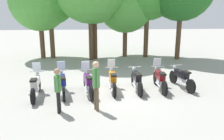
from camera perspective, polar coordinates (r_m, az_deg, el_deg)
name	(u,v)px	position (r m, az deg, el deg)	size (l,w,h in m)	color
ground_plane	(113,92)	(10.08, 0.25, -5.67)	(80.00, 80.00, 0.00)	#9E9B93
motorcycle_0	(36,85)	(9.91, -18.97, -3.68)	(0.62, 2.19, 1.37)	black
motorcycle_1	(63,83)	(9.86, -12.56, -3.32)	(0.64, 2.18, 1.37)	black
motorcycle_2	(88,83)	(9.73, -6.18, -3.29)	(0.67, 2.17, 1.37)	black
motorcycle_3	(113,80)	(10.10, 0.13, -2.54)	(0.62, 2.19, 1.37)	black
motorcycle_4	(136,80)	(10.21, 6.29, -2.51)	(0.62, 2.19, 0.99)	black
motorcycle_5	(160,79)	(10.52, 12.13, -2.18)	(0.62, 2.19, 1.37)	black
motorcycle_6	(181,77)	(11.02, 17.33, -1.83)	(0.62, 2.18, 0.99)	black
person_0	(58,87)	(8.00, -13.70, -4.34)	(0.22, 0.40, 1.62)	black
person_1	(96,82)	(7.93, -4.10, -2.99)	(0.31, 0.40, 1.83)	brown
tree_0	(39,2)	(18.22, -18.18, 16.34)	(4.41, 4.41, 6.52)	brown
tree_4	(125,5)	(18.14, 3.47, 16.39)	(4.40, 4.40, 6.32)	brown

